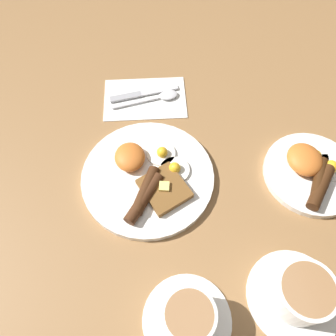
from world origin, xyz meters
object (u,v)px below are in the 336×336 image
(teacup_far, at_px, (300,294))
(breakfast_plate_far, at_px, (312,171))
(breakfast_plate_near, at_px, (148,176))
(spoon, at_px, (161,97))
(teacup_near, at_px, (188,318))
(knife, at_px, (140,94))

(teacup_far, bearing_deg, breakfast_plate_far, 151.79)
(breakfast_plate_near, distance_m, spoon, 0.23)
(breakfast_plate_near, height_order, teacup_near, teacup_near)
(teacup_near, bearing_deg, spoon, 175.59)
(breakfast_plate_far, relative_size, spoon, 1.23)
(breakfast_plate_far, bearing_deg, spoon, -133.97)
(breakfast_plate_far, xyz_separation_m, teacup_near, (0.23, -0.31, 0.02))
(breakfast_plate_near, height_order, teacup_far, teacup_far)
(breakfast_plate_near, distance_m, teacup_near, 0.28)
(breakfast_plate_near, relative_size, knife, 1.61)
(teacup_near, relative_size, spoon, 0.93)
(spoon, bearing_deg, breakfast_plate_near, -113.03)
(teacup_far, distance_m, spoon, 0.52)
(breakfast_plate_far, xyz_separation_m, teacup_far, (0.23, -0.12, 0.02))
(breakfast_plate_far, xyz_separation_m, knife, (-0.28, -0.32, -0.01))
(knife, bearing_deg, teacup_far, -73.25)
(breakfast_plate_far, relative_size, teacup_near, 1.32)
(teacup_near, bearing_deg, breakfast_plate_near, -174.77)
(teacup_near, bearing_deg, knife, -178.70)
(breakfast_plate_near, xyz_separation_m, knife, (-0.24, 0.01, -0.01))
(breakfast_plate_far, height_order, knife, breakfast_plate_far)
(breakfast_plate_far, distance_m, teacup_near, 0.39)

